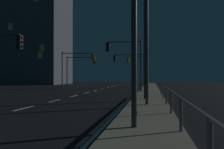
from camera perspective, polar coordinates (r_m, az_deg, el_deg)
name	(u,v)px	position (r m, az deg, el deg)	size (l,w,h in m)	color
ground_plane	(75,96)	(20.94, -9.12, -5.23)	(112.00, 112.00, 0.00)	black
sidewalk_right	(149,96)	(19.82, 9.24, -5.29)	(2.33, 77.00, 0.14)	gray
lane_markings_center	(86,93)	(24.27, -6.43, -4.58)	(0.14, 50.00, 0.01)	silver
lane_edge_line	(136,92)	(24.86, 6.07, -4.48)	(0.14, 53.00, 0.01)	silver
traffic_light_far_left	(136,65)	(36.66, 6.12, 2.42)	(2.85, 0.53, 5.00)	#2D3033
traffic_light_overhead_east	(76,62)	(33.31, -8.86, 3.07)	(4.76, 0.77, 5.35)	#4C4C51
traffic_light_far_center	(131,63)	(34.56, 4.76, 2.97)	(5.08, 0.64, 5.16)	#38383D
traffic_light_far_right	(80,65)	(34.87, -7.94, 2.37)	(4.61, 0.34, 4.89)	#2D3033
traffic_light_near_left	(126,55)	(23.72, 3.42, 4.87)	(3.74, 0.67, 5.42)	#38383D
street_lamp_far_end	(143,37)	(16.45, 7.79, 9.30)	(1.03, 1.32, 7.36)	#38383D
street_lamp_median	(152,19)	(13.32, 9.92, 13.60)	(1.96, 1.36, 8.07)	#38383D
barrier_fence	(171,96)	(10.10, 14.53, -5.18)	(0.09, 19.65, 0.98)	#59595E
building_distant	(36,24)	(59.01, -18.47, 11.98)	(14.35, 11.67, 29.01)	#4C515B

